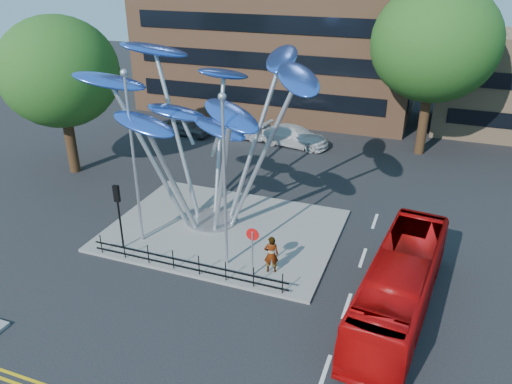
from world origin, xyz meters
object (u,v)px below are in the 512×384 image
at_px(red_bus, 400,285).
at_px(parked_car_left, 188,127).
at_px(traffic_light_island, 118,204).
at_px(leaf_sculpture, 206,102).
at_px(pedestrian, 271,254).
at_px(parked_car_right, 295,136).
at_px(tree_left, 59,72).
at_px(street_lamp_right, 224,168).
at_px(no_entry_sign_island, 252,244).
at_px(street_lamp_left, 132,145).
at_px(parked_car_mid, 242,130).
at_px(tree_right, 435,43).

distance_m(red_bus, parked_car_left, 25.50).
relative_size(traffic_light_island, red_bus, 0.35).
relative_size(leaf_sculpture, pedestrian, 6.85).
bearing_deg(parked_car_right, red_bus, -143.28).
height_order(tree_left, parked_car_right, tree_left).
xyz_separation_m(street_lamp_right, traffic_light_island, (-5.50, -0.50, -2.48)).
bearing_deg(parked_car_left, traffic_light_island, -154.87).
xyz_separation_m(pedestrian, parked_car_left, (-12.95, 16.47, -0.41)).
relative_size(leaf_sculpture, parked_car_right, 2.37).
height_order(street_lamp_right, no_entry_sign_island, street_lamp_right).
bearing_deg(leaf_sculpture, red_bus, -22.49).
relative_size(pedestrian, parked_car_left, 0.47).
bearing_deg(traffic_light_island, street_lamp_left, 63.43).
relative_size(street_lamp_right, parked_car_left, 2.10).
distance_m(no_entry_sign_island, red_bus, 6.52).
bearing_deg(leaf_sculpture, street_lamp_left, -127.40).
relative_size(leaf_sculpture, no_entry_sign_island, 5.19).
bearing_deg(red_bus, pedestrian, 178.25).
bearing_deg(leaf_sculpture, street_lamp_right, -55.09).
bearing_deg(street_lamp_right, tree_left, 154.23).
relative_size(no_entry_sign_island, red_bus, 0.25).
relative_size(street_lamp_left, parked_car_right, 1.64).
height_order(leaf_sculpture, parked_car_right, leaf_sculpture).
distance_m(leaf_sculpture, parked_car_mid, 15.52).
bearing_deg(tree_left, parked_car_mid, 51.62).
distance_m(pedestrian, parked_car_mid, 19.27).
distance_m(street_lamp_left, street_lamp_right, 5.03).
bearing_deg(leaf_sculpture, tree_left, 164.45).
relative_size(pedestrian, parked_car_mid, 0.46).
height_order(street_lamp_right, traffic_light_island, street_lamp_right).
bearing_deg(no_entry_sign_island, traffic_light_island, -179.87).
bearing_deg(red_bus, street_lamp_left, -179.20).
bearing_deg(street_lamp_right, red_bus, -4.96).
height_order(traffic_light_island, parked_car_left, traffic_light_island).
relative_size(red_bus, parked_car_mid, 2.46).
height_order(traffic_light_island, no_entry_sign_island, traffic_light_island).
bearing_deg(parked_car_right, tree_left, 136.97).
bearing_deg(parked_car_right, parked_car_mid, 95.96).
relative_size(tree_left, leaf_sculpture, 0.81).
height_order(red_bus, parked_car_right, red_bus).
distance_m(traffic_light_island, parked_car_mid, 18.04).
bearing_deg(leaf_sculpture, no_entry_sign_island, -45.67).
xyz_separation_m(leaf_sculpture, street_lamp_right, (2.57, -3.68, -1.78)).
distance_m(pedestrian, parked_car_left, 20.95).
height_order(leaf_sculpture, parked_car_left, leaf_sculpture).
distance_m(tree_right, street_lamp_right, 20.64).
bearing_deg(tree_right, parked_car_mid, -173.44).
xyz_separation_m(leaf_sculpture, parked_car_right, (0.82, 13.56, -6.09)).
bearing_deg(parked_car_left, parked_car_mid, -71.28).
xyz_separation_m(tree_right, parked_car_left, (-18.25, -2.43, -7.36)).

